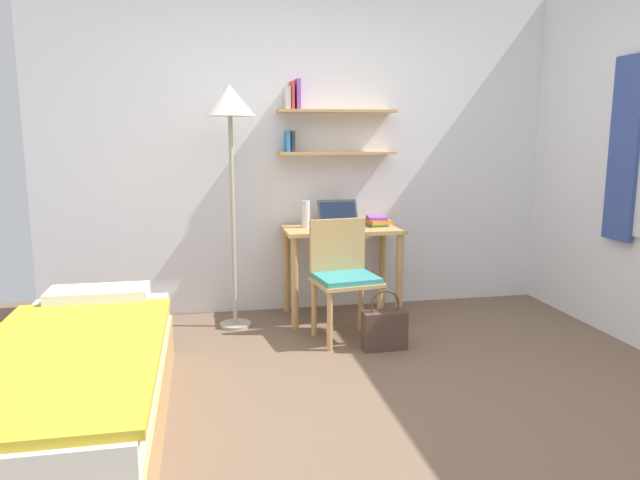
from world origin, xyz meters
TOP-DOWN VIEW (x-y plane):
  - ground_plane at (0.00, 0.00)m, footprint 5.28×5.28m
  - wall_back at (0.00, 2.02)m, footprint 4.40×0.27m
  - bed at (-1.54, 0.07)m, footprint 0.85×2.02m
  - desk at (0.17, 1.70)m, footprint 0.92×0.55m
  - desk_chair at (0.07, 1.20)m, footprint 0.49×0.46m
  - standing_lamp at (-0.69, 1.60)m, footprint 0.37×0.37m
  - laptop at (0.16, 1.76)m, footprint 0.33×0.23m
  - water_bottle at (-0.11, 1.73)m, footprint 0.07×0.07m
  - book_stack at (0.46, 1.73)m, footprint 0.20×0.24m
  - handbag at (0.29, 0.91)m, footprint 0.30×0.13m

SIDE VIEW (x-z plane):
  - ground_plane at x=0.00m, z-range 0.00..0.00m
  - handbag at x=0.29m, z-range -0.07..0.35m
  - bed at x=-1.54m, z-range -0.03..0.51m
  - desk_chair at x=0.07m, z-range 0.05..0.90m
  - desk at x=0.17m, z-range 0.22..0.95m
  - book_stack at x=0.46m, z-range 0.73..0.81m
  - laptop at x=0.16m, z-range 0.68..0.88m
  - water_bottle at x=-0.11m, z-range 0.73..0.94m
  - wall_back at x=0.00m, z-range 0.01..2.61m
  - standing_lamp at x=-0.69m, z-range 0.68..2.48m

